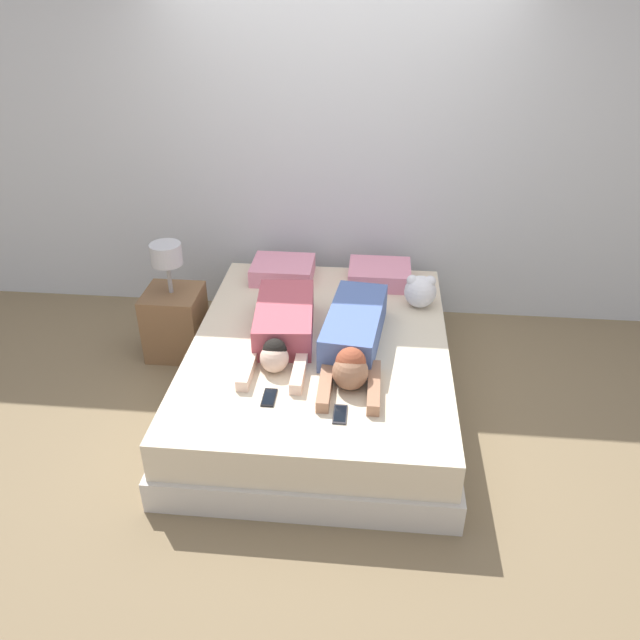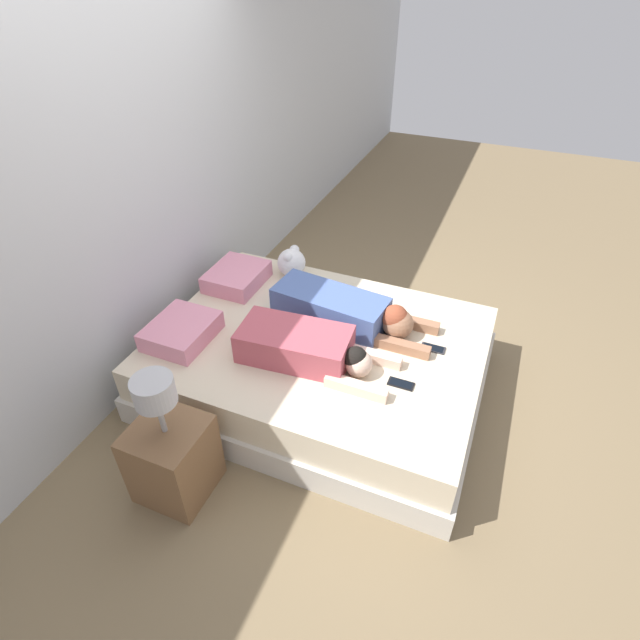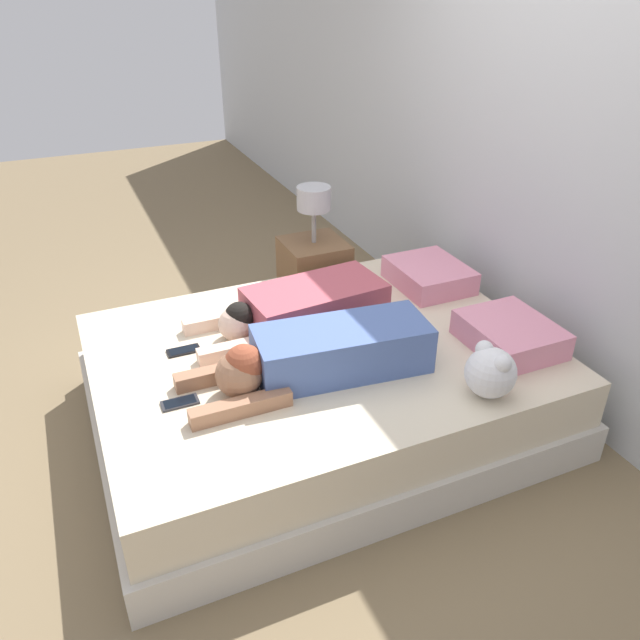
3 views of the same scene
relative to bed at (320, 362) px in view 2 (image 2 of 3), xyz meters
The scene contains 11 objects.
ground_plane 0.22m from the bed, ahead, with size 12.00×12.00×0.00m, color #7F6B4C.
wall_back 1.66m from the bed, 90.00° to the left, with size 12.00×0.06×2.60m.
bed is the anchor object (origin of this frame).
pillow_head_left 0.97m from the bed, 113.17° to the left, with size 0.46×0.38×0.13m.
pillow_head_right 0.97m from the bed, 66.83° to the left, with size 0.46×0.38×0.13m.
person_left 0.40m from the bed, behind, with size 0.42×1.03×0.21m.
person_right 0.41m from the bed, 26.47° to the right, with size 0.40×1.15×0.24m.
cell_phone_left 0.70m from the bed, 109.72° to the right, with size 0.07×0.16×0.01m.
cell_phone_right 0.79m from the bed, 76.30° to the right, with size 0.07×0.16×0.01m.
plush_toy 0.90m from the bed, 38.44° to the left, with size 0.22×0.22×0.23m.
nightstand 1.19m from the bed, 158.25° to the left, with size 0.40×0.40×0.87m.
Camera 2 is at (-2.40, -1.00, 2.59)m, focal length 28.00 mm.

